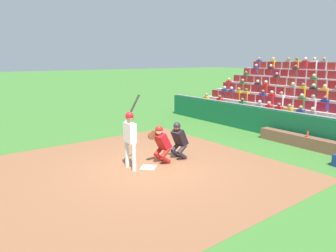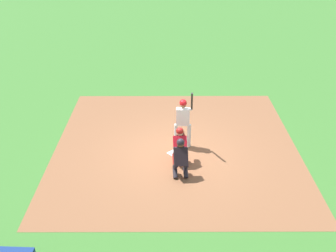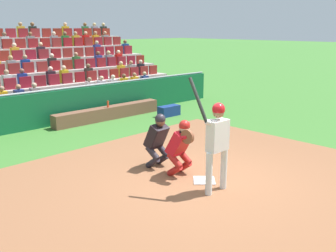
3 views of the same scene
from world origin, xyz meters
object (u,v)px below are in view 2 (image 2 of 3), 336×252
at_px(home_plate_marker, 176,153).
at_px(batter_at_plate, 183,118).
at_px(catcher_crouching, 180,144).
at_px(home_plate_umpire, 181,157).

bearing_deg(home_plate_marker, batter_at_plate, 64.49).
bearing_deg(catcher_crouching, home_plate_umpire, -88.83).
bearing_deg(catcher_crouching, home_plate_marker, 103.57).
xyz_separation_m(batter_at_plate, catcher_crouching, (-0.10, -1.04, -0.39)).
distance_m(home_plate_marker, batter_at_plate, 1.21).
distance_m(home_plate_marker, catcher_crouching, 0.90).
xyz_separation_m(batter_at_plate, home_plate_umpire, (-0.08, -1.76, -0.40)).
bearing_deg(catcher_crouching, batter_at_plate, 84.67).
relative_size(home_plate_marker, home_plate_umpire, 0.34).
height_order(batter_at_plate, catcher_crouching, batter_at_plate).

